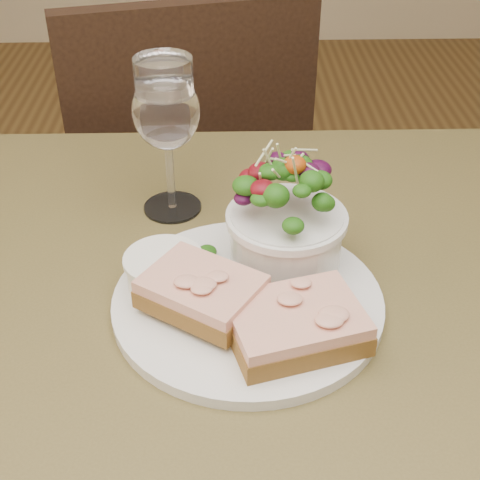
{
  "coord_description": "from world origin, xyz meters",
  "views": [
    {
      "loc": [
        -0.01,
        -0.49,
        1.19
      ],
      "look_at": [
        0.01,
        0.04,
        0.81
      ],
      "focal_mm": 50.0,
      "sensor_mm": 36.0,
      "label": 1
    }
  ],
  "objects_px": {
    "ramekin": "(164,270)",
    "salad_bowl": "(287,215)",
    "sandwich_back": "(202,292)",
    "chair_far": "(184,257)",
    "sandwich_front": "(295,324)",
    "wine_glass": "(166,115)",
    "cafe_table": "(234,384)",
    "dinner_plate": "(248,301)"
  },
  "relations": [
    {
      "from": "dinner_plate",
      "to": "sandwich_front",
      "type": "xyz_separation_m",
      "value": [
        0.04,
        -0.06,
        0.02
      ]
    },
    {
      "from": "ramekin",
      "to": "salad_bowl",
      "type": "relative_size",
      "value": 0.58
    },
    {
      "from": "cafe_table",
      "to": "sandwich_front",
      "type": "distance_m",
      "value": 0.15
    },
    {
      "from": "sandwich_back",
      "to": "chair_far",
      "type": "bearing_deg",
      "value": 129.43
    },
    {
      "from": "chair_far",
      "to": "salad_bowl",
      "type": "bearing_deg",
      "value": 89.5
    },
    {
      "from": "chair_far",
      "to": "sandwich_front",
      "type": "height_order",
      "value": "chair_far"
    },
    {
      "from": "cafe_table",
      "to": "sandwich_back",
      "type": "height_order",
      "value": "sandwich_back"
    },
    {
      "from": "wine_glass",
      "to": "sandwich_back",
      "type": "bearing_deg",
      "value": -78.54
    },
    {
      "from": "sandwich_back",
      "to": "salad_bowl",
      "type": "bearing_deg",
      "value": 74.79
    },
    {
      "from": "cafe_table",
      "to": "sandwich_back",
      "type": "bearing_deg",
      "value": -163.8
    },
    {
      "from": "dinner_plate",
      "to": "wine_glass",
      "type": "height_order",
      "value": "wine_glass"
    },
    {
      "from": "dinner_plate",
      "to": "ramekin",
      "type": "xyz_separation_m",
      "value": [
        -0.08,
        0.02,
        0.03
      ]
    },
    {
      "from": "sandwich_front",
      "to": "dinner_plate",
      "type": "bearing_deg",
      "value": 109.45
    },
    {
      "from": "sandwich_back",
      "to": "ramekin",
      "type": "xyz_separation_m",
      "value": [
        -0.04,
        0.04,
        -0.0
      ]
    },
    {
      "from": "salad_bowl",
      "to": "wine_glass",
      "type": "height_order",
      "value": "wine_glass"
    },
    {
      "from": "chair_far",
      "to": "sandwich_back",
      "type": "height_order",
      "value": "chair_far"
    },
    {
      "from": "sandwich_back",
      "to": "ramekin",
      "type": "height_order",
      "value": "sandwich_back"
    },
    {
      "from": "dinner_plate",
      "to": "salad_bowl",
      "type": "relative_size",
      "value": 2.11
    },
    {
      "from": "salad_bowl",
      "to": "wine_glass",
      "type": "xyz_separation_m",
      "value": [
        -0.13,
        0.13,
        0.05
      ]
    },
    {
      "from": "cafe_table",
      "to": "sandwich_back",
      "type": "distance_m",
      "value": 0.14
    },
    {
      "from": "chair_far",
      "to": "dinner_plate",
      "type": "relative_size",
      "value": 3.35
    },
    {
      "from": "wine_glass",
      "to": "dinner_plate",
      "type": "bearing_deg",
      "value": -65.02
    },
    {
      "from": "sandwich_front",
      "to": "wine_glass",
      "type": "relative_size",
      "value": 0.79
    },
    {
      "from": "sandwich_front",
      "to": "ramekin",
      "type": "relative_size",
      "value": 1.89
    },
    {
      "from": "sandwich_front",
      "to": "wine_glass",
      "type": "height_order",
      "value": "wine_glass"
    },
    {
      "from": "sandwich_back",
      "to": "salad_bowl",
      "type": "height_order",
      "value": "salad_bowl"
    },
    {
      "from": "ramekin",
      "to": "wine_glass",
      "type": "relative_size",
      "value": 0.42
    },
    {
      "from": "wine_glass",
      "to": "salad_bowl",
      "type": "bearing_deg",
      "value": -45.13
    },
    {
      "from": "cafe_table",
      "to": "dinner_plate",
      "type": "bearing_deg",
      "value": 34.13
    },
    {
      "from": "dinner_plate",
      "to": "sandwich_front",
      "type": "height_order",
      "value": "sandwich_front"
    },
    {
      "from": "sandwich_back",
      "to": "ramekin",
      "type": "distance_m",
      "value": 0.05
    },
    {
      "from": "sandwich_back",
      "to": "salad_bowl",
      "type": "relative_size",
      "value": 1.05
    },
    {
      "from": "chair_far",
      "to": "sandwich_back",
      "type": "xyz_separation_m",
      "value": [
        0.07,
        -0.71,
        0.49
      ]
    },
    {
      "from": "sandwich_back",
      "to": "cafe_table",
      "type": "bearing_deg",
      "value": 49.91
    },
    {
      "from": "sandwich_front",
      "to": "chair_far",
      "type": "bearing_deg",
      "value": 86.09
    },
    {
      "from": "chair_far",
      "to": "sandwich_front",
      "type": "distance_m",
      "value": 0.91
    },
    {
      "from": "chair_far",
      "to": "wine_glass",
      "type": "distance_m",
      "value": 0.77
    },
    {
      "from": "cafe_table",
      "to": "chair_far",
      "type": "height_order",
      "value": "chair_far"
    },
    {
      "from": "sandwich_back",
      "to": "wine_glass",
      "type": "xyz_separation_m",
      "value": [
        -0.04,
        0.2,
        0.09
      ]
    },
    {
      "from": "salad_bowl",
      "to": "cafe_table",
      "type": "bearing_deg",
      "value": -130.3
    },
    {
      "from": "ramekin",
      "to": "salad_bowl",
      "type": "bearing_deg",
      "value": 16.0
    },
    {
      "from": "sandwich_back",
      "to": "wine_glass",
      "type": "relative_size",
      "value": 0.76
    }
  ]
}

